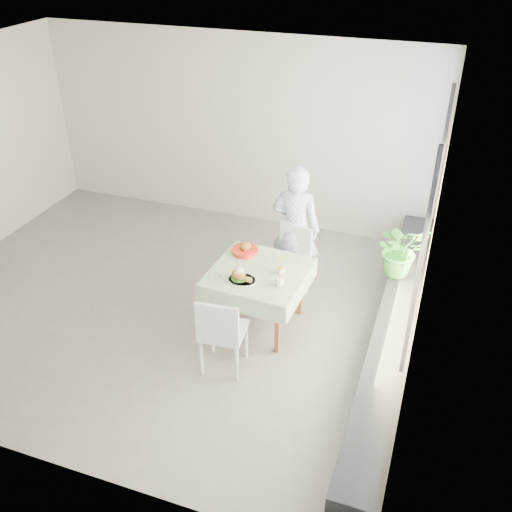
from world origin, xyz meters
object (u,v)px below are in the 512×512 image
at_px(main_dish, 240,276).
at_px(juice_cup_orange, 281,269).
at_px(chair_near, 224,346).
at_px(diner, 296,229).
at_px(cafe_table, 259,291).
at_px(potted_plant, 401,249).
at_px(chair_far, 287,277).

height_order(main_dish, juice_cup_orange, juice_cup_orange).
height_order(chair_near, diner, diner).
bearing_deg(juice_cup_orange, chair_near, -112.63).
xyz_separation_m(cafe_table, main_dish, (-0.12, -0.25, 0.33)).
bearing_deg(diner, potted_plant, 176.87).
bearing_deg(potted_plant, diner, 177.21).
bearing_deg(cafe_table, juice_cup_orange, 5.76).
height_order(main_dish, potted_plant, potted_plant).
bearing_deg(main_dish, chair_far, 73.09).
distance_m(diner, main_dish, 1.20).
relative_size(chair_near, main_dish, 3.01).
xyz_separation_m(chair_near, juice_cup_orange, (0.35, 0.85, 0.51)).
relative_size(main_dish, potted_plant, 0.47).
bearing_deg(cafe_table, diner, 80.18).
xyz_separation_m(diner, potted_plant, (1.29, -0.06, -0.00)).
bearing_deg(diner, chair_far, 86.81).
relative_size(cafe_table, diner, 0.66).
xyz_separation_m(cafe_table, diner, (0.16, 0.92, 0.37)).
bearing_deg(chair_near, diner, 81.51).
relative_size(cafe_table, chair_far, 1.17).
height_order(chair_far, juice_cup_orange, juice_cup_orange).
xyz_separation_m(diner, main_dish, (-0.28, -1.17, -0.04)).
relative_size(chair_far, chair_near, 1.00).
distance_m(chair_far, main_dish, 1.06).
relative_size(diner, main_dish, 5.32).
bearing_deg(potted_plant, chair_far, -170.52).
relative_size(diner, juice_cup_orange, 6.17).
bearing_deg(potted_plant, main_dish, -144.85).
height_order(cafe_table, main_dish, main_dish).
bearing_deg(potted_plant, juice_cup_orange, -145.07).
relative_size(diner, potted_plant, 2.52).
height_order(chair_far, potted_plant, potted_plant).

